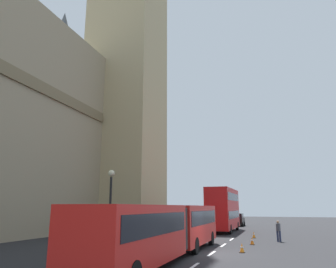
# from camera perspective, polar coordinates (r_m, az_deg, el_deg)

# --- Properties ---
(ground_plane) EXTENTS (160.00, 160.00, 0.00)m
(ground_plane) POSITION_cam_1_polar(r_m,az_deg,el_deg) (20.59, 7.83, -20.89)
(ground_plane) COLOR #262628
(lane_centre_marking) EXTENTS (25.20, 0.16, 0.01)m
(lane_centre_marking) POSITION_cam_1_polar(r_m,az_deg,el_deg) (18.59, 6.49, -21.76)
(lane_centre_marking) COLOR silver
(lane_centre_marking) RESTS_ON ground_plane
(articulated_bus) EXTENTS (16.92, 2.54, 2.90)m
(articulated_bus) POSITION_cam_1_polar(r_m,az_deg,el_deg) (18.56, -0.22, -16.45)
(articulated_bus) COLOR red
(articulated_bus) RESTS_ON ground_plane
(double_decker_bus) EXTENTS (10.17, 2.54, 4.90)m
(double_decker_bus) POSITION_cam_1_polar(r_m,az_deg,el_deg) (38.51, 10.07, -13.12)
(double_decker_bus) COLOR red
(double_decker_bus) RESTS_ON ground_plane
(sedan_lead) EXTENTS (4.40, 1.86, 1.85)m
(sedan_lead) POSITION_cam_1_polar(r_m,az_deg,el_deg) (50.30, 12.57, -15.03)
(sedan_lead) COLOR black
(sedan_lead) RESTS_ON ground_plane
(traffic_cone_west) EXTENTS (0.36, 0.36, 0.58)m
(traffic_cone_west) POSITION_cam_1_polar(r_m,az_deg,el_deg) (21.53, 13.34, -19.57)
(traffic_cone_west) COLOR black
(traffic_cone_west) RESTS_ON ground_plane
(traffic_cone_middle) EXTENTS (0.36, 0.36, 0.58)m
(traffic_cone_middle) POSITION_cam_1_polar(r_m,az_deg,el_deg) (26.07, 15.10, -18.29)
(traffic_cone_middle) COLOR black
(traffic_cone_middle) RESTS_ON ground_plane
(traffic_cone_east) EXTENTS (0.36, 0.36, 0.58)m
(traffic_cone_east) POSITION_cam_1_polar(r_m,az_deg,el_deg) (31.58, 15.39, -17.31)
(traffic_cone_east) COLOR black
(traffic_cone_east) RESTS_ON ground_plane
(street_lamp) EXTENTS (0.44, 0.44, 5.27)m
(street_lamp) POSITION_cam_1_polar(r_m,az_deg,el_deg) (21.71, -10.49, -12.30)
(street_lamp) COLOR black
(street_lamp) RESTS_ON ground_plane
(pedestrian_near_cones) EXTENTS (0.45, 0.35, 1.69)m
(pedestrian_near_cones) POSITION_cam_1_polar(r_m,az_deg,el_deg) (28.71, 19.50, -16.23)
(pedestrian_near_cones) COLOR #262D4C
(pedestrian_near_cones) RESTS_ON ground_plane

